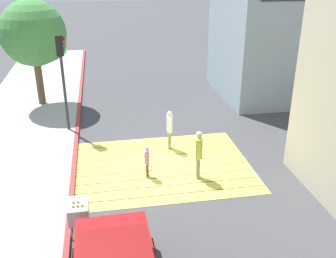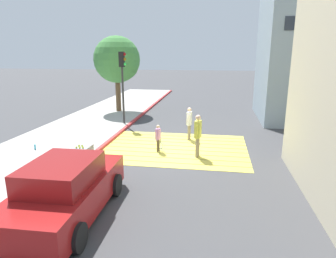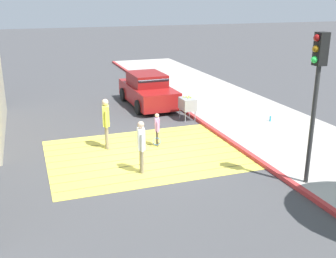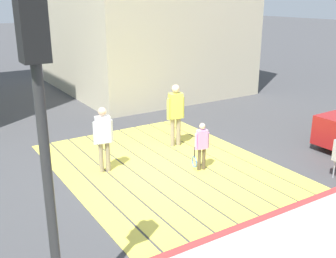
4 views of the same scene
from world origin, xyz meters
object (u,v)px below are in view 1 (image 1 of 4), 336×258
at_px(pedestrian_adult_trailing, 169,127).
at_px(pedestrian_child_with_racket, 147,160).
at_px(street_tree, 35,35).
at_px(pedestrian_adult_lead, 199,151).
at_px(tennis_ball_cart, 79,211).
at_px(traffic_light_corner, 62,64).

xyz_separation_m(pedestrian_adult_trailing, pedestrian_child_with_racket, (-1.15, -2.03, -0.27)).
bearing_deg(street_tree, pedestrian_adult_lead, -54.20).
xyz_separation_m(tennis_ball_cart, pedestrian_adult_trailing, (3.40, 4.70, 0.24)).
distance_m(street_tree, tennis_ball_cart, 11.35).
xyz_separation_m(tennis_ball_cart, pedestrian_adult_lead, (3.97, 2.29, 0.33)).
bearing_deg(pedestrian_adult_trailing, pedestrian_adult_lead, -76.70).
distance_m(traffic_light_corner, pedestrian_adult_lead, 7.00).
distance_m(traffic_light_corner, street_tree, 3.95).
xyz_separation_m(tennis_ball_cart, pedestrian_child_with_racket, (2.24, 2.67, -0.03)).
height_order(traffic_light_corner, street_tree, street_tree).
distance_m(pedestrian_adult_trailing, pedestrian_child_with_racket, 2.35).
xyz_separation_m(traffic_light_corner, pedestrian_child_with_racket, (2.92, -4.45, -2.37)).
height_order(street_tree, pedestrian_adult_lead, street_tree).
bearing_deg(tennis_ball_cart, traffic_light_corner, 95.44).
xyz_separation_m(pedestrian_adult_lead, pedestrian_child_with_racket, (-1.72, 0.39, -0.36)).
xyz_separation_m(street_tree, tennis_ball_cart, (2.14, -10.75, -2.93)).
distance_m(pedestrian_adult_lead, pedestrian_child_with_racket, 1.80).
bearing_deg(pedestrian_adult_lead, pedestrian_adult_trailing, 103.30).
bearing_deg(traffic_light_corner, pedestrian_child_with_racket, -56.71).
bearing_deg(pedestrian_child_with_racket, pedestrian_adult_lead, -12.60).
bearing_deg(street_tree, traffic_light_corner, -68.12).
relative_size(street_tree, tennis_ball_cart, 5.23).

